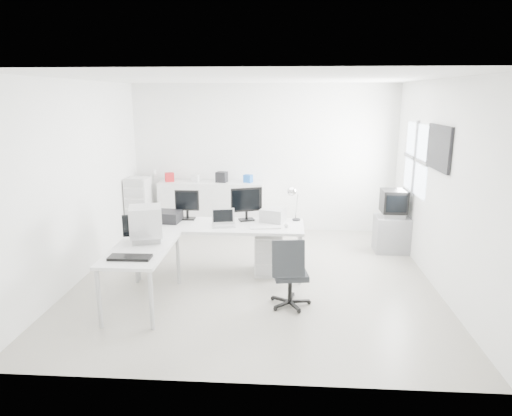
# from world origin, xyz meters

# --- Properties ---
(floor) EXTENTS (5.00, 5.00, 0.01)m
(floor) POSITION_xyz_m (0.00, 0.00, 0.00)
(floor) COLOR beige
(floor) RESTS_ON ground
(ceiling) EXTENTS (5.00, 5.00, 0.01)m
(ceiling) POSITION_xyz_m (0.00, 0.00, 2.80)
(ceiling) COLOR white
(ceiling) RESTS_ON back_wall
(back_wall) EXTENTS (5.00, 0.02, 2.80)m
(back_wall) POSITION_xyz_m (0.00, 2.50, 1.40)
(back_wall) COLOR silver
(back_wall) RESTS_ON floor
(left_wall) EXTENTS (0.02, 5.00, 2.80)m
(left_wall) POSITION_xyz_m (-2.50, 0.00, 1.40)
(left_wall) COLOR silver
(left_wall) RESTS_ON floor
(right_wall) EXTENTS (0.02, 5.00, 2.80)m
(right_wall) POSITION_xyz_m (2.50, 0.00, 1.40)
(right_wall) COLOR silver
(right_wall) RESTS_ON floor
(window) EXTENTS (0.02, 1.20, 1.10)m
(window) POSITION_xyz_m (2.48, 1.20, 1.60)
(window) COLOR white
(window) RESTS_ON right_wall
(wall_picture) EXTENTS (0.04, 0.90, 0.60)m
(wall_picture) POSITION_xyz_m (2.47, 0.10, 1.90)
(wall_picture) COLOR black
(wall_picture) RESTS_ON right_wall
(main_desk) EXTENTS (2.40, 0.80, 0.75)m
(main_desk) POSITION_xyz_m (-0.51, 0.18, 0.38)
(main_desk) COLOR silver
(main_desk) RESTS_ON floor
(side_desk) EXTENTS (0.70, 1.40, 0.75)m
(side_desk) POSITION_xyz_m (-1.36, -0.92, 0.38)
(side_desk) COLOR silver
(side_desk) RESTS_ON floor
(drawer_pedestal) EXTENTS (0.40, 0.50, 0.60)m
(drawer_pedestal) POSITION_xyz_m (0.19, 0.23, 0.30)
(drawer_pedestal) COLOR silver
(drawer_pedestal) RESTS_ON floor
(inkjet_printer) EXTENTS (0.48, 0.39, 0.16)m
(inkjet_printer) POSITION_xyz_m (-1.36, 0.28, 0.83)
(inkjet_printer) COLOR black
(inkjet_printer) RESTS_ON main_desk
(lcd_monitor_small) EXTENTS (0.36, 0.21, 0.45)m
(lcd_monitor_small) POSITION_xyz_m (-1.06, 0.43, 0.98)
(lcd_monitor_small) COLOR black
(lcd_monitor_small) RESTS_ON main_desk
(lcd_monitor_large) EXTENTS (0.51, 0.34, 0.49)m
(lcd_monitor_large) POSITION_xyz_m (-0.16, 0.43, 1.00)
(lcd_monitor_large) COLOR black
(lcd_monitor_large) RESTS_ON main_desk
(laptop) EXTENTS (0.41, 0.42, 0.23)m
(laptop) POSITION_xyz_m (-0.46, 0.08, 0.87)
(laptop) COLOR #B7B7BA
(laptop) RESTS_ON main_desk
(white_keyboard) EXTENTS (0.45, 0.21, 0.02)m
(white_keyboard) POSITION_xyz_m (0.14, 0.03, 0.76)
(white_keyboard) COLOR silver
(white_keyboard) RESTS_ON main_desk
(white_mouse) EXTENTS (0.07, 0.07, 0.07)m
(white_mouse) POSITION_xyz_m (0.44, 0.08, 0.78)
(white_mouse) COLOR silver
(white_mouse) RESTS_ON main_desk
(laser_printer) EXTENTS (0.41, 0.38, 0.19)m
(laser_printer) POSITION_xyz_m (0.24, 0.40, 0.85)
(laser_printer) COLOR #A3A3A3
(laser_printer) RESTS_ON main_desk
(desk_lamp) EXTENTS (0.17, 0.17, 0.43)m
(desk_lamp) POSITION_xyz_m (0.59, 0.48, 0.96)
(desk_lamp) COLOR silver
(desk_lamp) RESTS_ON main_desk
(crt_monitor) EXTENTS (0.46, 0.46, 0.42)m
(crt_monitor) POSITION_xyz_m (-1.36, -0.67, 0.96)
(crt_monitor) COLOR #B7B7BA
(crt_monitor) RESTS_ON side_desk
(black_keyboard) EXTENTS (0.49, 0.20, 0.03)m
(black_keyboard) POSITION_xyz_m (-1.36, -1.32, 0.77)
(black_keyboard) COLOR black
(black_keyboard) RESTS_ON side_desk
(office_chair) EXTENTS (0.61, 0.61, 0.92)m
(office_chair) POSITION_xyz_m (0.50, -0.85, 0.46)
(office_chair) COLOR #2A2D30
(office_chair) RESTS_ON floor
(tv_cabinet) EXTENTS (0.56, 0.46, 0.61)m
(tv_cabinet) POSITION_xyz_m (2.22, 1.32, 0.30)
(tv_cabinet) COLOR gray
(tv_cabinet) RESTS_ON floor
(crt_tv) EXTENTS (0.50, 0.48, 0.45)m
(crt_tv) POSITION_xyz_m (2.22, 1.32, 0.83)
(crt_tv) COLOR black
(crt_tv) RESTS_ON tv_cabinet
(sideboard) EXTENTS (1.98, 0.49, 0.99)m
(sideboard) POSITION_xyz_m (-0.98, 2.24, 0.49)
(sideboard) COLOR silver
(sideboard) RESTS_ON floor
(clutter_box_a) EXTENTS (0.20, 0.19, 0.17)m
(clutter_box_a) POSITION_xyz_m (-1.78, 2.24, 1.07)
(clutter_box_a) COLOR #AE181D
(clutter_box_a) RESTS_ON sideboard
(clutter_box_b) EXTENTS (0.16, 0.14, 0.13)m
(clutter_box_b) POSITION_xyz_m (-1.28, 2.24, 1.06)
(clutter_box_b) COLOR silver
(clutter_box_b) RESTS_ON sideboard
(clutter_box_c) EXTENTS (0.23, 0.22, 0.19)m
(clutter_box_c) POSITION_xyz_m (-0.78, 2.24, 1.08)
(clutter_box_c) COLOR black
(clutter_box_c) RESTS_ON sideboard
(clutter_box_d) EXTENTS (0.18, 0.18, 0.15)m
(clutter_box_d) POSITION_xyz_m (-0.28, 2.24, 1.06)
(clutter_box_d) COLOR #1957B2
(clutter_box_d) RESTS_ON sideboard
(clutter_bottle) EXTENTS (0.07, 0.07, 0.22)m
(clutter_bottle) POSITION_xyz_m (-2.08, 2.28, 1.10)
(clutter_bottle) COLOR silver
(clutter_bottle) RESTS_ON sideboard
(filing_cabinet) EXTENTS (0.39, 0.46, 1.11)m
(filing_cabinet) POSITION_xyz_m (-2.28, 1.85, 0.56)
(filing_cabinet) COLOR silver
(filing_cabinet) RESTS_ON floor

